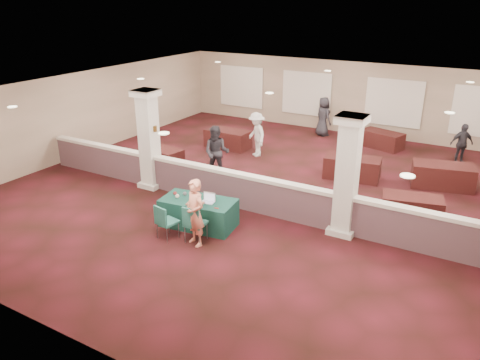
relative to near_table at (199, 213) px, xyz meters
The scene contains 32 objects.
ground 3.15m from the near_table, 79.92° to the left, with size 16.00×16.00×0.00m, color #3F0F16.
wall_back 11.15m from the near_table, 87.18° to the left, with size 16.00×0.04×3.20m, color #82715A.
wall_front 5.10m from the near_table, 83.67° to the right, with size 16.00×0.04×3.20m, color #82715A.
wall_left 8.15m from the near_table, 157.58° to the left, with size 0.04×16.00×3.20m, color #82715A.
ceiling 4.21m from the near_table, 79.92° to the left, with size 16.00×16.00×0.02m, color silver.
partition_wall 1.68m from the near_table, 70.86° to the left, with size 15.60×0.28×1.10m.
column_left 3.57m from the near_table, 151.94° to the left, with size 0.72×0.72×3.20m.
column_right 4.08m from the near_table, 23.94° to the left, with size 0.72×0.72×3.20m.
sconce_left 3.94m from the near_table, 154.03° to the left, with size 0.12×0.12×0.18m.
sconce_right 3.50m from the near_table, 149.50° to the left, with size 0.12×0.12×0.18m.
near_table is the anchor object (origin of this frame).
conf_chair_main 0.96m from the near_table, 62.43° to the right, with size 0.54×0.55×1.00m.
conf_chair_side 1.13m from the near_table, 106.23° to the right, with size 0.56×0.56×0.95m.
woman 1.13m from the near_table, 59.37° to the right, with size 0.63×0.42×1.75m, color #DE8260.
far_table_front_left 5.21m from the near_table, 139.66° to the left, with size 1.62×0.81×0.66m, color black.
far_table_front_center 6.13m from the near_table, 65.46° to the left, with size 1.86×0.93×0.75m, color black.
far_table_front_right 5.99m from the near_table, 34.31° to the left, with size 1.64×0.82×0.67m, color black.
far_table_back_left 7.09m from the near_table, 114.84° to the left, with size 1.81×0.91×0.74m, color black.
far_table_back_center 9.91m from the near_table, 75.11° to the left, with size 1.68×0.84×0.68m, color black.
far_table_back_right 8.25m from the near_table, 49.53° to the left, with size 1.92×0.96×0.78m, color black.
attendee_a 3.64m from the near_table, 114.51° to the left, with size 0.88×0.49×1.84m, color black.
attendee_b 6.26m from the near_table, 103.46° to the left, with size 1.10×0.51×1.73m, color beige.
attendee_c 10.65m from the near_table, 58.48° to the left, with size 0.89×0.43×1.53m, color black.
attendee_d 10.09m from the near_table, 91.22° to the left, with size 0.85×0.46×1.73m, color black.
laptop_base 0.51m from the near_table, ahead, with size 0.35×0.24×0.02m, color silver.
laptop_screen 0.61m from the near_table, 19.64° to the left, with size 0.35×0.01×0.23m, color silver.
screen_glow 0.60m from the near_table, 18.36° to the left, with size 0.32×0.00×0.20m, color #D1DBFB.
knitting 0.48m from the near_table, 71.27° to the right, with size 0.42×0.32×0.03m, color #B3461C.
yarn_cream 0.74m from the near_table, 162.28° to the right, with size 0.12×0.12×0.12m, color beige.
yarn_red 0.86m from the near_table, behind, with size 0.11×0.11×0.11m, color maroon.
yarn_grey 0.66m from the near_table, behind, with size 0.11×0.11×0.11m, color #4A4A4F.
scissors 0.84m from the near_table, 15.89° to the right, with size 0.13×0.03×0.01m, color #AC1312.
Camera 1 is at (6.16, -12.47, 5.92)m, focal length 35.00 mm.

